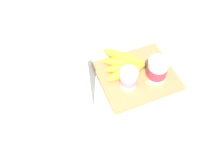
% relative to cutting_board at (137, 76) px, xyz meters
% --- Properties ---
extents(ground_plane, '(2.40, 2.40, 0.00)m').
position_rel_cutting_board_xyz_m(ground_plane, '(0.00, 0.00, -0.01)').
color(ground_plane, white).
extents(cutting_board, '(0.28, 0.24, 0.02)m').
position_rel_cutting_board_xyz_m(cutting_board, '(0.00, 0.00, 0.00)').
color(cutting_board, tan).
rests_on(cutting_board, ground_plane).
extents(cereal_box, '(0.18, 0.06, 0.26)m').
position_rel_cutting_board_xyz_m(cereal_box, '(0.29, 0.04, 0.12)').
color(cereal_box, white).
rests_on(cereal_box, ground_plane).
extents(yogurt_cup_front, '(0.07, 0.07, 0.10)m').
position_rel_cutting_board_xyz_m(yogurt_cup_front, '(-0.06, 0.04, 0.06)').
color(yogurt_cup_front, white).
rests_on(yogurt_cup_front, cutting_board).
extents(yogurt_cup_back, '(0.06, 0.06, 0.08)m').
position_rel_cutting_board_xyz_m(yogurt_cup_back, '(0.05, 0.03, 0.05)').
color(yogurt_cup_back, white).
rests_on(yogurt_cup_back, cutting_board).
extents(banana_bunch, '(0.17, 0.17, 0.04)m').
position_rel_cutting_board_xyz_m(banana_bunch, '(0.03, -0.05, 0.03)').
color(banana_bunch, yellow).
rests_on(banana_bunch, cutting_board).
extents(spoon, '(0.04, 0.13, 0.01)m').
position_rel_cutting_board_xyz_m(spoon, '(-0.23, 0.02, -0.01)').
color(spoon, silver).
rests_on(spoon, ground_plane).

